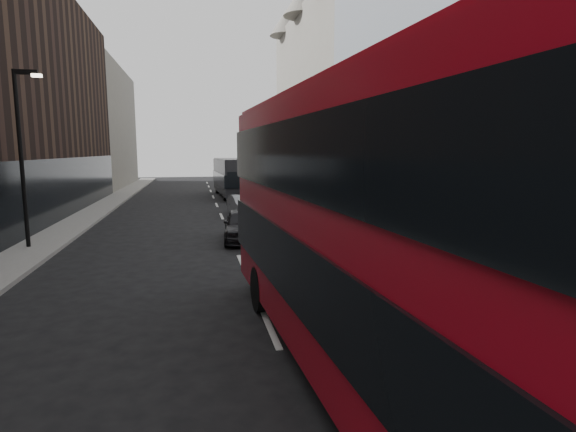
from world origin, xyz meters
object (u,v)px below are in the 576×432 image
street_lamp (22,147)px  car_c (268,202)px  car_b (243,205)px  red_bus (382,223)px  grey_bus (232,176)px  car_a (243,225)px

street_lamp → car_c: bearing=41.0°
car_b → car_c: (1.90, 1.96, -0.02)m
car_c → car_b: bearing=-127.6°
red_bus → grey_bus: 33.01m
grey_bus → car_c: (1.58, -10.19, -1.16)m
red_bus → grey_bus: size_ratio=1.22×
car_b → car_c: 2.73m
car_a → car_b: car_a is taller
red_bus → car_a: red_bus is taller
car_a → car_c: size_ratio=0.98×
street_lamp → car_c: size_ratio=1.62×
red_bus → car_b: bearing=87.1°
car_a → car_b: (0.86, 7.78, -0.08)m
street_lamp → red_bus: street_lamp is taller
grey_bus → car_b: (-0.31, -12.15, -1.14)m
car_a → red_bus: bearing=-81.2°
grey_bus → car_c: 10.38m
street_lamp → grey_bus: size_ratio=0.67×
red_bus → car_b: size_ratio=3.25×
grey_bus → car_a: size_ratio=2.46×
street_lamp → grey_bus: 22.58m
street_lamp → red_bus: size_ratio=0.55×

